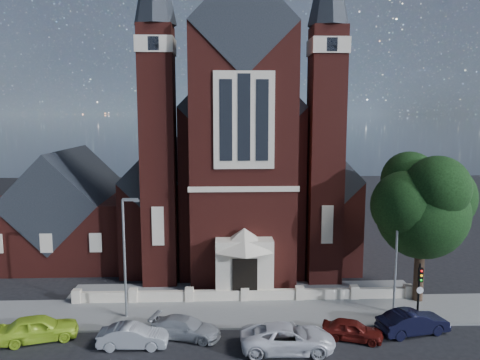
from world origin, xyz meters
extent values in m
plane|color=black|center=(0.00, 15.00, 0.00)|extent=(120.00, 120.00, 0.00)
cube|color=slate|center=(0.00, 4.50, 0.00)|extent=(60.00, 5.00, 0.12)
cube|color=slate|center=(0.00, 8.50, 0.00)|extent=(26.00, 3.00, 0.14)
cube|color=beige|center=(0.00, 6.50, 0.00)|extent=(24.00, 0.40, 0.90)
cube|color=#541C16|center=(0.00, 25.00, 7.00)|extent=(10.00, 30.00, 14.00)
cube|color=black|center=(0.00, 25.00, 14.00)|extent=(10.00, 30.20, 10.00)
cube|color=#541C16|center=(-7.50, 24.00, 4.00)|extent=(5.00, 26.00, 8.00)
cube|color=#541C16|center=(7.50, 24.00, 4.00)|extent=(5.00, 26.00, 8.00)
cube|color=black|center=(-7.50, 24.00, 8.00)|extent=(5.01, 26.20, 5.01)
cube|color=black|center=(7.50, 24.00, 8.00)|extent=(5.01, 26.20, 5.01)
cube|color=#541C16|center=(0.00, 9.50, 10.00)|extent=(8.00, 3.00, 20.00)
cube|color=black|center=(0.00, 9.50, 20.00)|extent=(8.00, 3.20, 8.00)
cube|color=beige|center=(0.00, 7.95, 13.00)|extent=(4.40, 0.15, 7.00)
cube|color=black|center=(0.00, 7.88, 13.20)|extent=(0.90, 0.08, 6.20)
cube|color=beige|center=(0.00, 7.50, 2.20)|extent=(4.20, 2.00, 4.40)
cube|color=black|center=(0.00, 6.45, 1.60)|extent=(1.80, 0.12, 3.20)
cone|color=beige|center=(0.00, 7.50, 4.40)|extent=(4.60, 4.60, 1.60)
cube|color=#541C16|center=(-6.50, 10.50, 10.00)|extent=(2.60, 2.60, 20.00)
cube|color=beige|center=(-6.50, 10.50, 18.50)|extent=(2.80, 2.80, 1.20)
cube|color=#541C16|center=(6.50, 10.50, 10.00)|extent=(2.60, 2.60, 20.00)
cube|color=beige|center=(6.50, 10.50, 18.50)|extent=(2.80, 2.80, 1.20)
cube|color=#541C16|center=(-16.00, 18.00, 3.00)|extent=(12.00, 12.00, 6.00)
cube|color=black|center=(-16.00, 18.00, 6.00)|extent=(8.49, 12.20, 8.49)
cylinder|color=black|center=(12.50, 6.00, 2.50)|extent=(0.70, 0.70, 5.00)
sphere|color=black|center=(12.50, 6.00, 6.50)|extent=(6.40, 6.40, 6.40)
sphere|color=black|center=(12.90, 4.80, 8.50)|extent=(4.40, 4.40, 4.40)
cylinder|color=gray|center=(-8.00, 4.00, 4.00)|extent=(0.16, 0.16, 8.00)
cube|color=gray|center=(-7.50, 4.00, 8.00)|extent=(1.00, 0.15, 0.18)
cube|color=gray|center=(-7.10, 4.00, 7.92)|extent=(0.35, 0.22, 0.12)
cylinder|color=gray|center=(10.00, 4.00, 4.00)|extent=(0.16, 0.16, 8.00)
cube|color=gray|center=(10.50, 4.00, 8.00)|extent=(1.00, 0.15, 0.18)
cube|color=gray|center=(10.90, 4.00, 7.92)|extent=(0.35, 0.22, 0.12)
cylinder|color=black|center=(11.00, 2.50, 2.00)|extent=(0.14, 0.14, 4.00)
cube|color=black|center=(11.00, 2.35, 3.30)|extent=(0.28, 0.22, 0.90)
sphere|color=red|center=(11.00, 2.22, 3.60)|extent=(0.14, 0.14, 0.14)
sphere|color=#CC8C0C|center=(11.00, 2.22, 3.30)|extent=(0.14, 0.14, 0.14)
sphere|color=#0C9919|center=(11.00, 2.22, 3.00)|extent=(0.14, 0.14, 0.14)
imported|color=#ADD42A|center=(-12.61, 1.09, 0.77)|extent=(4.85, 2.98, 1.54)
imported|color=gray|center=(-6.82, 0.05, 0.66)|extent=(4.03, 1.45, 1.32)
imported|color=#979A9E|center=(-3.86, 1.10, 0.63)|extent=(4.65, 2.96, 1.26)
imported|color=white|center=(2.11, -0.69, 0.76)|extent=(5.47, 2.58, 1.51)
imported|color=#5B140F|center=(6.17, 0.45, 0.61)|extent=(3.87, 2.54, 1.23)
imported|color=black|center=(10.11, 1.08, 0.73)|extent=(4.67, 2.51, 1.46)
camera|label=1|loc=(-1.61, -25.77, 13.42)|focal=35.00mm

